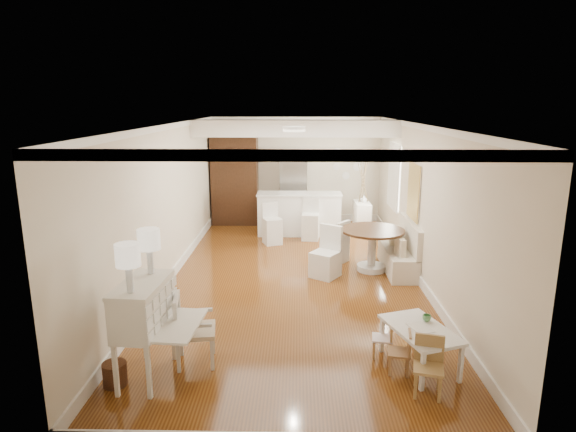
{
  "coord_description": "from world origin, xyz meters",
  "views": [
    {
      "loc": [
        0.07,
        -8.35,
        3.17
      ],
      "look_at": [
        -0.12,
        0.3,
        1.12
      ],
      "focal_mm": 30.0,
      "sensor_mm": 36.0,
      "label": 1
    }
  ],
  "objects_px": {
    "breakfast_counter": "(299,214)",
    "kids_chair_c": "(429,367)",
    "dining_table": "(372,250)",
    "slip_chair_far": "(335,241)",
    "kids_chair_b": "(382,338)",
    "kids_table": "(419,347)",
    "bar_stool_right": "(310,219)",
    "wicker_basket": "(115,374)",
    "bar_stool_left": "(272,224)",
    "gustavian_armchair": "(195,329)",
    "slip_chair_near": "(326,252)",
    "pantry_cabinet": "(235,181)",
    "fridge": "(307,191)",
    "kids_chair_a": "(399,352)",
    "secretary_bureau": "(145,330)",
    "sideboard": "(362,217)"
  },
  "relations": [
    {
      "from": "slip_chair_near",
      "to": "breakfast_counter",
      "type": "relative_size",
      "value": 0.46
    },
    {
      "from": "kids_chair_a",
      "to": "bar_stool_left",
      "type": "xyz_separation_m",
      "value": [
        -1.8,
        5.38,
        0.2
      ]
    },
    {
      "from": "bar_stool_left",
      "to": "pantry_cabinet",
      "type": "distance_m",
      "value": 2.31
    },
    {
      "from": "kids_table",
      "to": "bar_stool_right",
      "type": "distance_m",
      "value": 5.74
    },
    {
      "from": "secretary_bureau",
      "to": "kids_chair_a",
      "type": "distance_m",
      "value": 3.0
    },
    {
      "from": "slip_chair_near",
      "to": "sideboard",
      "type": "xyz_separation_m",
      "value": [
        1.08,
        3.2,
        -0.1
      ]
    },
    {
      "from": "fridge",
      "to": "kids_chair_c",
      "type": "bearing_deg",
      "value": -81.07
    },
    {
      "from": "secretary_bureau",
      "to": "dining_table",
      "type": "relative_size",
      "value": 0.99
    },
    {
      "from": "slip_chair_near",
      "to": "sideboard",
      "type": "height_order",
      "value": "slip_chair_near"
    },
    {
      "from": "secretary_bureau",
      "to": "fridge",
      "type": "bearing_deg",
      "value": 79.01
    },
    {
      "from": "kids_chair_c",
      "to": "slip_chair_far",
      "type": "bearing_deg",
      "value": 112.34
    },
    {
      "from": "fridge",
      "to": "pantry_cabinet",
      "type": "bearing_deg",
      "value": 179.1
    },
    {
      "from": "secretary_bureau",
      "to": "kids_chair_c",
      "type": "xyz_separation_m",
      "value": [
        3.21,
        -0.29,
        -0.26
      ]
    },
    {
      "from": "kids_chair_b",
      "to": "slip_chair_far",
      "type": "bearing_deg",
      "value": -167.05
    },
    {
      "from": "slip_chair_far",
      "to": "bar_stool_left",
      "type": "relative_size",
      "value": 0.92
    },
    {
      "from": "breakfast_counter",
      "to": "bar_stool_left",
      "type": "distance_m",
      "value": 1.05
    },
    {
      "from": "dining_table",
      "to": "pantry_cabinet",
      "type": "relative_size",
      "value": 0.52
    },
    {
      "from": "slip_chair_near",
      "to": "fridge",
      "type": "bearing_deg",
      "value": 127.53
    },
    {
      "from": "dining_table",
      "to": "slip_chair_far",
      "type": "bearing_deg",
      "value": 141.27
    },
    {
      "from": "fridge",
      "to": "bar_stool_right",
      "type": "bearing_deg",
      "value": -87.73
    },
    {
      "from": "slip_chair_far",
      "to": "pantry_cabinet",
      "type": "xyz_separation_m",
      "value": [
        -2.43,
        3.16,
        0.72
      ]
    },
    {
      "from": "bar_stool_left",
      "to": "pantry_cabinet",
      "type": "relative_size",
      "value": 0.41
    },
    {
      "from": "wicker_basket",
      "to": "bar_stool_right",
      "type": "height_order",
      "value": "bar_stool_right"
    },
    {
      "from": "kids_chair_c",
      "to": "slip_chair_near",
      "type": "relative_size",
      "value": 0.7
    },
    {
      "from": "secretary_bureau",
      "to": "bar_stool_left",
      "type": "xyz_separation_m",
      "value": [
        1.18,
        5.54,
        -0.12
      ]
    },
    {
      "from": "breakfast_counter",
      "to": "kids_chair_c",
      "type": "bearing_deg",
      "value": -78.03
    },
    {
      "from": "kids_chair_b",
      "to": "breakfast_counter",
      "type": "bearing_deg",
      "value": -161.7
    },
    {
      "from": "kids_chair_c",
      "to": "wicker_basket",
      "type": "bearing_deg",
      "value": -167.84
    },
    {
      "from": "wicker_basket",
      "to": "pantry_cabinet",
      "type": "height_order",
      "value": "pantry_cabinet"
    },
    {
      "from": "pantry_cabinet",
      "to": "bar_stool_left",
      "type": "bearing_deg",
      "value": -60.63
    },
    {
      "from": "wicker_basket",
      "to": "bar_stool_left",
      "type": "relative_size",
      "value": 0.29
    },
    {
      "from": "bar_stool_right",
      "to": "slip_chair_near",
      "type": "bearing_deg",
      "value": -80.47
    },
    {
      "from": "slip_chair_far",
      "to": "fridge",
      "type": "distance_m",
      "value": 3.21
    },
    {
      "from": "wicker_basket",
      "to": "kids_table",
      "type": "xyz_separation_m",
      "value": [
        3.58,
        0.48,
        0.12
      ]
    },
    {
      "from": "pantry_cabinet",
      "to": "fridge",
      "type": "height_order",
      "value": "pantry_cabinet"
    },
    {
      "from": "kids_chair_a",
      "to": "fridge",
      "type": "xyz_separation_m",
      "value": [
        -0.98,
        7.27,
        0.63
      ]
    },
    {
      "from": "kids_chair_a",
      "to": "bar_stool_left",
      "type": "height_order",
      "value": "bar_stool_left"
    },
    {
      "from": "kids_chair_b",
      "to": "pantry_cabinet",
      "type": "relative_size",
      "value": 0.22
    },
    {
      "from": "fridge",
      "to": "secretary_bureau",
      "type": "bearing_deg",
      "value": -105.07
    },
    {
      "from": "kids_table",
      "to": "dining_table",
      "type": "distance_m",
      "value": 3.48
    },
    {
      "from": "dining_table",
      "to": "gustavian_armchair",
      "type": "bearing_deg",
      "value": -127.87
    },
    {
      "from": "gustavian_armchair",
      "to": "slip_chair_near",
      "type": "height_order",
      "value": "slip_chair_near"
    },
    {
      "from": "fridge",
      "to": "dining_table",
      "type": "bearing_deg",
      "value": -71.98
    },
    {
      "from": "bar_stool_right",
      "to": "sideboard",
      "type": "xyz_separation_m",
      "value": [
        1.3,
        0.7,
        -0.11
      ]
    },
    {
      "from": "kids_table",
      "to": "bar_stool_left",
      "type": "height_order",
      "value": "bar_stool_left"
    },
    {
      "from": "dining_table",
      "to": "slip_chair_far",
      "type": "xyz_separation_m",
      "value": [
        -0.66,
        0.53,
        0.02
      ]
    },
    {
      "from": "kids_chair_c",
      "to": "pantry_cabinet",
      "type": "relative_size",
      "value": 0.29
    },
    {
      "from": "kids_chair_b",
      "to": "bar_stool_right",
      "type": "distance_m",
      "value": 5.44
    },
    {
      "from": "wicker_basket",
      "to": "kids_chair_b",
      "type": "height_order",
      "value": "kids_chair_b"
    },
    {
      "from": "slip_chair_near",
      "to": "slip_chair_far",
      "type": "xyz_separation_m",
      "value": [
        0.25,
        0.89,
        -0.04
      ]
    }
  ]
}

